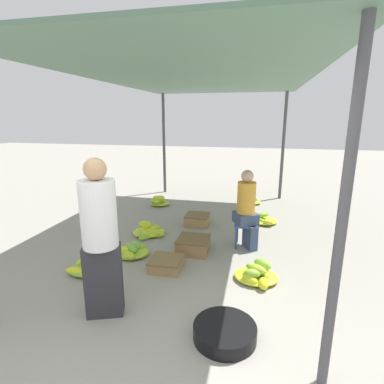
{
  "coord_description": "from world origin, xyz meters",
  "views": [
    {
      "loc": [
        1.02,
        -1.91,
        2.14
      ],
      "look_at": [
        0.0,
        2.65,
        0.97
      ],
      "focal_mm": 28.0,
      "sensor_mm": 36.0,
      "label": 1
    }
  ],
  "objects_px": {
    "banana_pile_left_0": "(131,251)",
    "banana_pile_right_0": "(249,201)",
    "banana_pile_right_2": "(260,219)",
    "crate_mid": "(166,264)",
    "vendor_foreground": "(100,237)",
    "banana_pile_left_3": "(88,268)",
    "crate_near": "(193,245)",
    "banana_pile_left_1": "(148,232)",
    "crate_far": "(197,220)",
    "vendor_seated": "(247,208)",
    "banana_pile_left_2": "(159,201)",
    "basin_black": "(225,332)",
    "stool": "(245,228)",
    "banana_pile_right_1": "(257,275)"
  },
  "relations": [
    {
      "from": "banana_pile_right_2",
      "to": "crate_far",
      "type": "bearing_deg",
      "value": -161.78
    },
    {
      "from": "vendor_seated",
      "to": "banana_pile_right_2",
      "type": "distance_m",
      "value": 1.43
    },
    {
      "from": "banana_pile_left_3",
      "to": "banana_pile_right_0",
      "type": "xyz_separation_m",
      "value": [
        2.1,
        4.04,
        -0.0
      ]
    },
    {
      "from": "vendor_foreground",
      "to": "banana_pile_right_2",
      "type": "distance_m",
      "value": 3.89
    },
    {
      "from": "vendor_seated",
      "to": "banana_pile_left_2",
      "type": "distance_m",
      "value": 3.03
    },
    {
      "from": "vendor_seated",
      "to": "banana_pile_left_1",
      "type": "relative_size",
      "value": 2.04
    },
    {
      "from": "banana_pile_left_2",
      "to": "crate_mid",
      "type": "distance_m",
      "value": 3.23
    },
    {
      "from": "banana_pile_left_0",
      "to": "banana_pile_right_0",
      "type": "height_order",
      "value": "banana_pile_right_0"
    },
    {
      "from": "basin_black",
      "to": "banana_pile_right_0",
      "type": "relative_size",
      "value": 1.17
    },
    {
      "from": "stool",
      "to": "banana_pile_left_3",
      "type": "relative_size",
      "value": 0.67
    },
    {
      "from": "banana_pile_left_0",
      "to": "crate_near",
      "type": "relative_size",
      "value": 1.14
    },
    {
      "from": "crate_mid",
      "to": "banana_pile_left_3",
      "type": "bearing_deg",
      "value": -161.56
    },
    {
      "from": "basin_black",
      "to": "crate_far",
      "type": "distance_m",
      "value": 3.24
    },
    {
      "from": "banana_pile_left_0",
      "to": "crate_far",
      "type": "bearing_deg",
      "value": 65.0
    },
    {
      "from": "banana_pile_right_0",
      "to": "crate_mid",
      "type": "bearing_deg",
      "value": -105.85
    },
    {
      "from": "crate_far",
      "to": "crate_mid",
      "type": "bearing_deg",
      "value": -92.19
    },
    {
      "from": "crate_near",
      "to": "vendor_foreground",
      "type": "bearing_deg",
      "value": -109.37
    },
    {
      "from": "banana_pile_left_1",
      "to": "banana_pile_right_2",
      "type": "relative_size",
      "value": 0.97
    },
    {
      "from": "banana_pile_right_1",
      "to": "crate_near",
      "type": "xyz_separation_m",
      "value": [
        -1.03,
        0.69,
        0.03
      ]
    },
    {
      "from": "banana_pile_left_2",
      "to": "crate_far",
      "type": "relative_size",
      "value": 1.04
    },
    {
      "from": "crate_far",
      "to": "crate_near",
      "type": "bearing_deg",
      "value": -81.48
    },
    {
      "from": "banana_pile_left_0",
      "to": "banana_pile_left_2",
      "type": "xyz_separation_m",
      "value": [
        -0.47,
        2.73,
        0.04
      ]
    },
    {
      "from": "vendor_seated",
      "to": "banana_pile_left_2",
      "type": "xyz_separation_m",
      "value": [
        -2.22,
        1.99,
        -0.58
      ]
    },
    {
      "from": "vendor_seated",
      "to": "stool",
      "type": "bearing_deg",
      "value": 151.36
    },
    {
      "from": "crate_mid",
      "to": "banana_pile_left_2",
      "type": "bearing_deg",
      "value": 110.7
    },
    {
      "from": "banana_pile_right_1",
      "to": "crate_mid",
      "type": "relative_size",
      "value": 1.3
    },
    {
      "from": "vendor_seated",
      "to": "crate_far",
      "type": "relative_size",
      "value": 2.81
    },
    {
      "from": "banana_pile_left_1",
      "to": "banana_pile_left_2",
      "type": "height_order",
      "value": "banana_pile_left_2"
    },
    {
      "from": "banana_pile_right_2",
      "to": "crate_mid",
      "type": "xyz_separation_m",
      "value": [
        -1.31,
        -2.3,
        0.01
      ]
    },
    {
      "from": "banana_pile_left_1",
      "to": "banana_pile_right_1",
      "type": "bearing_deg",
      "value": -31.13
    },
    {
      "from": "vendor_foreground",
      "to": "basin_black",
      "type": "height_order",
      "value": "vendor_foreground"
    },
    {
      "from": "vendor_seated",
      "to": "crate_mid",
      "type": "distance_m",
      "value": 1.61
    },
    {
      "from": "basin_black",
      "to": "crate_mid",
      "type": "bearing_deg",
      "value": 129.03
    },
    {
      "from": "crate_mid",
      "to": "banana_pile_right_0",
      "type": "bearing_deg",
      "value": 74.15
    },
    {
      "from": "banana_pile_left_3",
      "to": "banana_pile_right_0",
      "type": "relative_size",
      "value": 1.15
    },
    {
      "from": "vendor_foreground",
      "to": "banana_pile_left_3",
      "type": "xyz_separation_m",
      "value": [
        -0.69,
        0.76,
        -0.83
      ]
    },
    {
      "from": "banana_pile_left_1",
      "to": "banana_pile_right_1",
      "type": "height_order",
      "value": "banana_pile_right_1"
    },
    {
      "from": "banana_pile_right_2",
      "to": "crate_near",
      "type": "xyz_separation_m",
      "value": [
        -1.05,
        -1.66,
        0.05
      ]
    },
    {
      "from": "crate_far",
      "to": "banana_pile_right_0",
      "type": "bearing_deg",
      "value": 61.55
    },
    {
      "from": "banana_pile_left_1",
      "to": "banana_pile_left_2",
      "type": "xyz_separation_m",
      "value": [
        -0.43,
        1.87,
        0.04
      ]
    },
    {
      "from": "basin_black",
      "to": "banana_pile_left_1",
      "type": "xyz_separation_m",
      "value": [
        -1.7,
        2.37,
        -0.01
      ]
    },
    {
      "from": "banana_pile_left_1",
      "to": "banana_pile_left_3",
      "type": "bearing_deg",
      "value": -102.71
    },
    {
      "from": "banana_pile_left_0",
      "to": "banana_pile_left_1",
      "type": "relative_size",
      "value": 0.89
    },
    {
      "from": "banana_pile_left_0",
      "to": "banana_pile_right_0",
      "type": "relative_size",
      "value": 1.07
    },
    {
      "from": "vendor_foreground",
      "to": "banana_pile_left_1",
      "type": "bearing_deg",
      "value": 98.82
    },
    {
      "from": "stool",
      "to": "banana_pile_left_1",
      "type": "relative_size",
      "value": 0.65
    },
    {
      "from": "banana_pile_right_0",
      "to": "crate_near",
      "type": "xyz_separation_m",
      "value": [
        -0.79,
        -3.05,
        0.04
      ]
    },
    {
      "from": "banana_pile_left_1",
      "to": "crate_far",
      "type": "distance_m",
      "value": 1.07
    },
    {
      "from": "crate_near",
      "to": "banana_pile_left_1",
      "type": "bearing_deg",
      "value": 152.03
    },
    {
      "from": "banana_pile_left_3",
      "to": "crate_far",
      "type": "distance_m",
      "value": 2.51
    }
  ]
}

